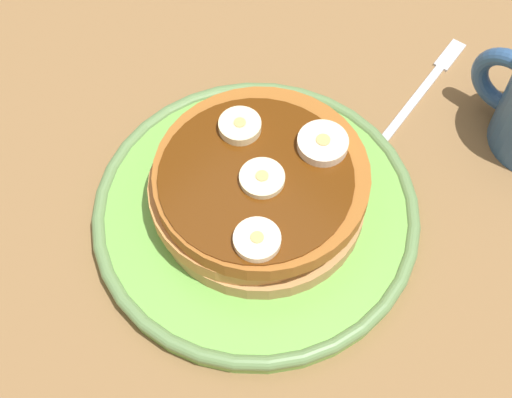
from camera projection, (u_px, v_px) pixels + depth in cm
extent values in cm
cube|color=olive|center=(256.00, 229.00, 54.14)|extent=(140.00, 140.00, 3.00)
cylinder|color=#72B74C|center=(256.00, 214.00, 52.22)|extent=(23.37, 23.37, 1.46)
torus|color=#658B50|center=(256.00, 211.00, 51.78)|extent=(23.69, 23.69, 1.02)
cylinder|color=tan|center=(265.00, 202.00, 51.05)|extent=(14.86, 14.86, 1.44)
cylinder|color=#D38E4C|center=(254.00, 185.00, 50.10)|extent=(14.11, 14.11, 1.44)
cylinder|color=#A76125|center=(266.00, 181.00, 48.59)|extent=(14.78, 14.78, 1.44)
cylinder|color=#592B0A|center=(256.00, 176.00, 47.82)|extent=(13.22, 13.22, 0.16)
cylinder|color=#FAEBB4|center=(259.00, 182.00, 47.31)|extent=(3.06, 3.06, 0.63)
cylinder|color=tan|center=(259.00, 179.00, 47.00)|extent=(0.86, 0.86, 0.08)
cylinder|color=#F6E1C0|center=(323.00, 144.00, 48.71)|extent=(3.50, 3.50, 0.91)
cylinder|color=tan|center=(323.00, 140.00, 48.28)|extent=(0.98, 0.98, 0.08)
cylinder|color=#FEECB2|center=(240.00, 127.00, 49.49)|extent=(2.97, 2.97, 0.87)
cylinder|color=tan|center=(240.00, 122.00, 49.08)|extent=(0.83, 0.83, 0.08)
cylinder|color=#FBE6BE|center=(257.00, 240.00, 45.03)|extent=(3.05, 3.05, 0.72)
cylinder|color=tan|center=(257.00, 237.00, 44.69)|extent=(0.85, 0.85, 0.08)
torus|color=#33598C|center=(507.00, 82.00, 54.27)|extent=(5.92, 1.33, 5.92)
cube|color=silver|center=(412.00, 103.00, 58.10)|extent=(1.50, 9.53, 0.50)
cube|color=silver|center=(450.00, 54.00, 60.79)|extent=(1.55, 3.59, 0.50)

